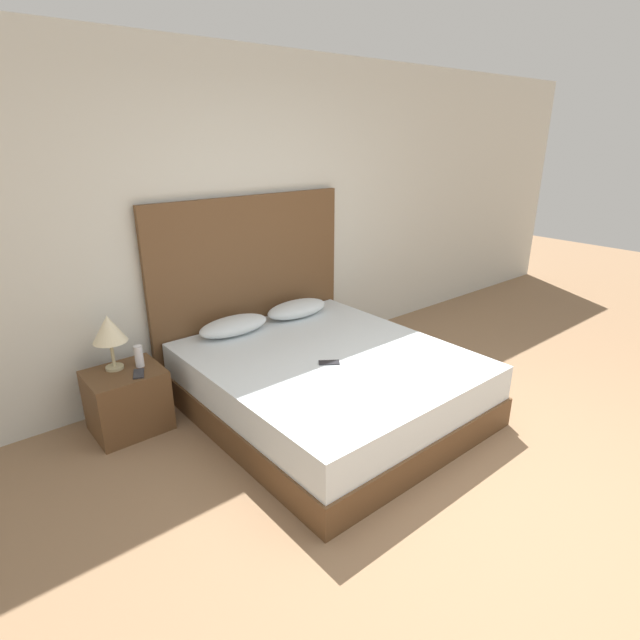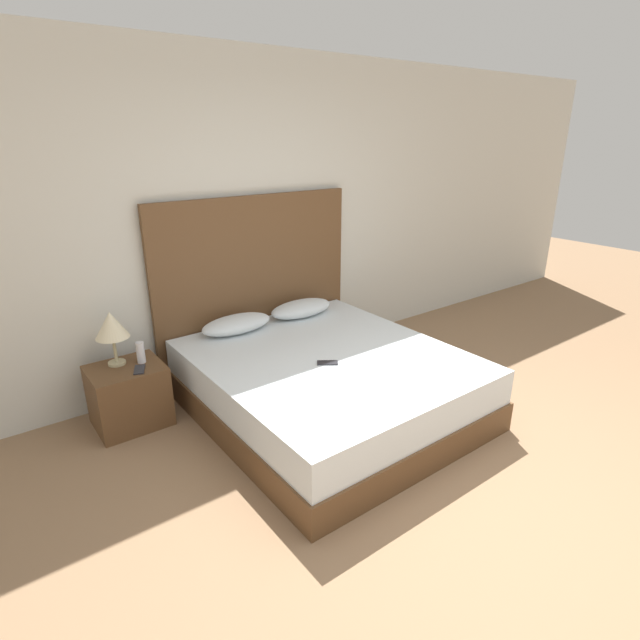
# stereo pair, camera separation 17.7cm
# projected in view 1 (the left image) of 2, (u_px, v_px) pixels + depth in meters

# --- Properties ---
(ground_plane) EXTENTS (16.00, 16.00, 0.00)m
(ground_plane) POSITION_uv_depth(u_px,v_px,m) (506.00, 519.00, 2.82)
(ground_plane) COLOR #8C6B4C
(wall_back) EXTENTS (10.00, 0.06, 2.70)m
(wall_back) POSITION_uv_depth(u_px,v_px,m) (244.00, 220.00, 4.26)
(wall_back) COLOR silver
(wall_back) RESTS_ON ground_plane
(bed) EXTENTS (1.80, 2.04, 0.48)m
(bed) POSITION_uv_depth(u_px,v_px,m) (328.00, 383.00, 3.84)
(bed) COLOR brown
(bed) RESTS_ON ground_plane
(headboard) EXTENTS (1.89, 0.05, 1.56)m
(headboard) POSITION_uv_depth(u_px,v_px,m) (252.00, 286.00, 4.40)
(headboard) COLOR brown
(headboard) RESTS_ON ground_plane
(pillow_left) EXTENTS (0.61, 0.30, 0.14)m
(pillow_left) POSITION_uv_depth(u_px,v_px,m) (234.00, 326.00, 4.12)
(pillow_left) COLOR silver
(pillow_left) RESTS_ON bed
(pillow_right) EXTENTS (0.61, 0.30, 0.14)m
(pillow_right) POSITION_uv_depth(u_px,v_px,m) (297.00, 309.00, 4.52)
(pillow_right) COLOR silver
(pillow_right) RESTS_ON bed
(phone_on_bed) EXTENTS (0.16, 0.14, 0.01)m
(phone_on_bed) POSITION_uv_depth(u_px,v_px,m) (329.00, 363.00, 3.62)
(phone_on_bed) COLOR #232328
(phone_on_bed) RESTS_ON bed
(nightstand) EXTENTS (0.51, 0.44, 0.46)m
(nightstand) POSITION_uv_depth(u_px,v_px,m) (128.00, 400.00, 3.61)
(nightstand) COLOR brown
(nightstand) RESTS_ON ground_plane
(table_lamp) EXTENTS (0.24, 0.24, 0.41)m
(table_lamp) POSITION_uv_depth(u_px,v_px,m) (109.00, 330.00, 3.47)
(table_lamp) COLOR tan
(table_lamp) RESTS_ON nightstand
(phone_on_nightstand) EXTENTS (0.12, 0.17, 0.01)m
(phone_on_nightstand) POSITION_uv_depth(u_px,v_px,m) (139.00, 374.00, 3.49)
(phone_on_nightstand) COLOR #232328
(phone_on_nightstand) RESTS_ON nightstand
(toiletry_bottle) EXTENTS (0.06, 0.06, 0.16)m
(toiletry_bottle) POSITION_uv_depth(u_px,v_px,m) (139.00, 356.00, 3.58)
(toiletry_bottle) COLOR silver
(toiletry_bottle) RESTS_ON nightstand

